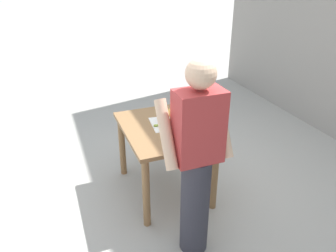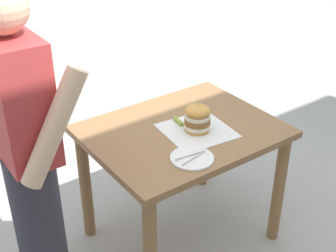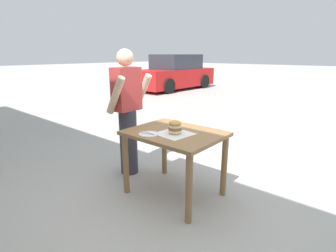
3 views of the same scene
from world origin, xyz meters
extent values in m
plane|color=#ADAAA3|center=(0.00, 0.00, 0.00)|extent=(80.00, 80.00, 0.00)
cube|color=olive|center=(0.00, 0.00, 0.75)|extent=(0.82, 1.04, 0.04)
cylinder|color=olive|center=(-0.35, -0.46, 0.37)|extent=(0.07, 0.07, 0.73)
cylinder|color=olive|center=(0.35, -0.46, 0.37)|extent=(0.07, 0.07, 0.73)
cylinder|color=olive|center=(-0.35, 0.46, 0.37)|extent=(0.07, 0.07, 0.73)
cylinder|color=olive|center=(0.35, 0.46, 0.37)|extent=(0.07, 0.07, 0.73)
cube|color=white|center=(-0.06, -0.05, 0.78)|extent=(0.39, 0.39, 0.00)
cylinder|color=gold|center=(-0.06, -0.05, 0.79)|extent=(0.14, 0.14, 0.02)
cylinder|color=silver|center=(-0.06, -0.05, 0.81)|extent=(0.15, 0.15, 0.02)
cylinder|color=brown|center=(-0.06, -0.05, 0.84)|extent=(0.14, 0.14, 0.03)
cylinder|color=silver|center=(-0.06, -0.05, 0.87)|extent=(0.14, 0.14, 0.02)
ellipsoid|color=gold|center=(-0.06, -0.05, 0.90)|extent=(0.14, 0.14, 0.06)
cylinder|color=#D1B77F|center=(-0.06, -0.05, 0.94)|extent=(0.00, 0.00, 0.05)
cylinder|color=#8EA83D|center=(0.06, -0.02, 0.79)|extent=(0.09, 0.04, 0.02)
cylinder|color=white|center=(-0.27, 0.15, 0.78)|extent=(0.22, 0.22, 0.01)
cylinder|color=silver|center=(-0.28, 0.15, 0.79)|extent=(0.04, 0.17, 0.01)
cylinder|color=silver|center=(-0.25, 0.15, 0.79)|extent=(0.03, 0.17, 0.01)
cylinder|color=#33333D|center=(0.05, 0.86, 0.45)|extent=(0.24, 0.24, 0.90)
cube|color=#B73838|center=(0.05, 0.86, 1.18)|extent=(0.36, 0.22, 0.56)
sphere|color=beige|center=(0.05, 0.86, 1.58)|extent=(0.22, 0.22, 0.22)
cylinder|color=beige|center=(-0.18, 0.80, 1.13)|extent=(0.09, 0.34, 0.50)
cylinder|color=beige|center=(0.28, 0.80, 1.13)|extent=(0.09, 0.34, 0.50)
cube|color=red|center=(7.53, 6.07, 0.54)|extent=(4.25, 1.83, 0.80)
cube|color=#2D333D|center=(7.68, 6.07, 1.27)|extent=(2.15, 1.62, 0.66)
cylinder|color=black|center=(6.21, 5.31, 0.32)|extent=(0.65, 0.24, 0.64)
cylinder|color=black|center=(6.26, 6.92, 0.32)|extent=(0.65, 0.24, 0.64)
cylinder|color=black|center=(8.81, 5.23, 0.32)|extent=(0.65, 0.24, 0.64)
cylinder|color=black|center=(8.86, 6.84, 0.32)|extent=(0.65, 0.24, 0.64)
camera|label=1|loc=(1.02, 2.77, 2.25)|focal=35.00mm
camera|label=2|loc=(-1.78, 1.38, 2.07)|focal=50.00mm
camera|label=3|loc=(-2.22, -1.77, 1.63)|focal=28.00mm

